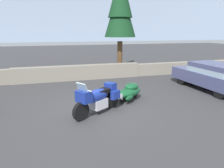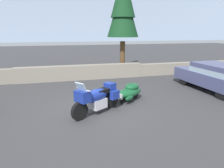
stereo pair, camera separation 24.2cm
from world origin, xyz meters
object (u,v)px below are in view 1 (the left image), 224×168
object	(u,v)px
touring_motorcycle	(97,98)
sedan_at_right_edge	(213,75)
car_shaped_trailer	(129,91)
pine_tree_tall	(120,1)

from	to	relation	value
touring_motorcycle	sedan_at_right_edge	distance (m)	6.67
touring_motorcycle	sedan_at_right_edge	world-z (taller)	sedan_at_right_edge
car_shaped_trailer	pine_tree_tall	size ratio (longest dim) A/B	0.26
car_shaped_trailer	pine_tree_tall	bearing A→B (deg)	75.19
car_shaped_trailer	sedan_at_right_edge	xyz separation A→B (m)	(4.81, 0.37, 0.36)
pine_tree_tall	touring_motorcycle	bearing A→B (deg)	-114.67
car_shaped_trailer	sedan_at_right_edge	distance (m)	4.84
touring_motorcycle	pine_tree_tall	distance (m)	9.06
touring_motorcycle	sedan_at_right_edge	size ratio (longest dim) A/B	0.44
touring_motorcycle	pine_tree_tall	size ratio (longest dim) A/B	0.25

